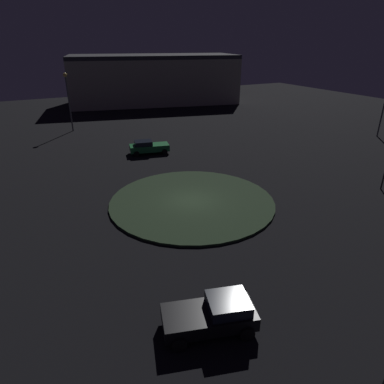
# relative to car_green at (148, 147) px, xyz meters

# --- Properties ---
(ground_plane) EXTENTS (119.82, 119.82, 0.00)m
(ground_plane) POSITION_rel_car_green_xyz_m (-13.29, 1.35, -0.75)
(ground_plane) COLOR black
(roundabout_island) EXTENTS (12.76, 12.76, 0.17)m
(roundabout_island) POSITION_rel_car_green_xyz_m (-13.29, 1.35, -0.66)
(roundabout_island) COLOR #263823
(roundabout_island) RESTS_ON ground_plane
(car_green) EXTENTS (2.68, 4.55, 1.47)m
(car_green) POSITION_rel_car_green_xyz_m (0.00, 0.00, 0.00)
(car_green) COLOR #1E7238
(car_green) RESTS_ON ground_plane
(car_black) EXTENTS (2.90, 4.35, 1.51)m
(car_black) POSITION_rel_car_green_xyz_m (-24.94, 6.29, 0.02)
(car_black) COLOR black
(car_black) RESTS_ON ground_plane
(streetlamp_east) EXTENTS (0.53, 0.53, 7.67)m
(streetlamp_east) POSITION_rel_car_green_xyz_m (14.46, 5.77, 4.36)
(streetlamp_east) COLOR #4C4C51
(streetlamp_east) RESTS_ON ground_plane
(store_building) EXTENTS (19.41, 33.66, 9.01)m
(store_building) POSITION_rel_car_green_xyz_m (31.26, -13.01, 3.76)
(store_building) COLOR #ADA893
(store_building) RESTS_ON ground_plane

